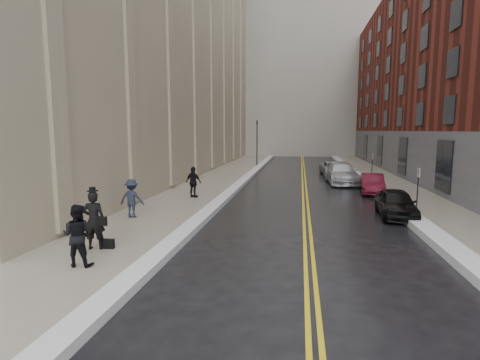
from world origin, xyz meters
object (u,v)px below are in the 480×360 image
(car_black, at_px, (396,203))
(pedestrian_c, at_px, (194,182))
(car_maroon, at_px, (372,184))
(pedestrian_main, at_px, (94,220))
(pedestrian_b, at_px, (132,198))
(car_silver_far, at_px, (334,168))
(car_silver_near, at_px, (342,173))
(pedestrian_a, at_px, (78,235))

(car_black, relative_size, pedestrian_c, 2.15)
(car_maroon, relative_size, pedestrian_main, 1.98)
(car_black, height_order, pedestrian_b, pedestrian_b)
(car_silver_far, distance_m, pedestrian_c, 16.60)
(car_silver_near, height_order, car_silver_far, car_silver_near)
(car_maroon, height_order, pedestrian_main, pedestrian_main)
(car_black, relative_size, car_silver_near, 0.72)
(pedestrian_main, xyz_separation_m, pedestrian_c, (0.53, 9.84, -0.07))
(car_black, xyz_separation_m, car_maroon, (0.16, 6.82, -0.03))
(pedestrian_a, xyz_separation_m, pedestrian_b, (-1.16, 6.01, -0.04))
(car_silver_near, bearing_deg, pedestrian_c, -140.99)
(car_maroon, relative_size, pedestrian_c, 2.13)
(car_maroon, bearing_deg, car_black, -85.18)
(car_black, height_order, pedestrian_a, pedestrian_a)
(pedestrian_b, distance_m, pedestrian_c, 5.51)
(car_black, distance_m, car_silver_near, 11.27)
(car_maroon, bearing_deg, pedestrian_b, -135.95)
(pedestrian_a, bearing_deg, car_maroon, -129.56)
(pedestrian_main, bearing_deg, pedestrian_a, 91.57)
(car_silver_far, relative_size, pedestrian_a, 2.55)
(car_silver_far, bearing_deg, pedestrian_c, -128.19)
(pedestrian_main, distance_m, pedestrian_b, 4.56)
(car_silver_near, bearing_deg, pedestrian_b, -130.85)
(pedestrian_c, bearing_deg, car_silver_near, -115.22)
(car_maroon, xyz_separation_m, pedestrian_b, (-12.10, -9.42, 0.38))
(car_black, relative_size, car_maroon, 1.01)
(car_black, height_order, car_maroon, car_black)
(car_silver_near, distance_m, pedestrian_b, 17.42)
(pedestrian_main, xyz_separation_m, pedestrian_b, (-0.79, 4.49, -0.10))
(pedestrian_b, bearing_deg, car_maroon, -141.87)
(pedestrian_c, bearing_deg, car_maroon, -136.73)
(car_black, distance_m, pedestrian_main, 13.23)
(pedestrian_main, relative_size, pedestrian_b, 1.12)
(car_maroon, bearing_deg, pedestrian_a, -119.19)
(pedestrian_main, bearing_deg, car_black, -159.66)
(pedestrian_c, bearing_deg, pedestrian_main, 109.45)
(car_black, bearing_deg, pedestrian_b, -164.74)
(pedestrian_a, relative_size, pedestrian_b, 1.05)
(pedestrian_c, bearing_deg, car_silver_far, -101.01)
(pedestrian_b, bearing_deg, car_black, -167.47)
(car_silver_near, distance_m, pedestrian_c, 12.58)
(car_maroon, relative_size, car_silver_far, 0.83)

